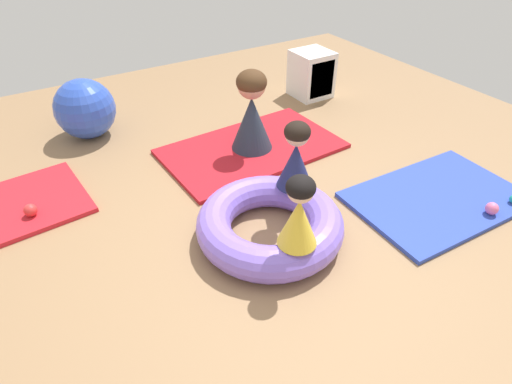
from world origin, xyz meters
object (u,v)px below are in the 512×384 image
(inflatable_cushion, at_px, (270,224))
(exercise_ball_large, at_px, (85,109))
(child_in_yellow, at_px, (299,212))
(play_ball_pink, at_px, (492,209))
(child_in_navy, at_px, (296,156))
(play_ball_red, at_px, (30,210))
(storage_cube, at_px, (313,75))
(adult_seated, at_px, (252,112))

(inflatable_cushion, xyz_separation_m, exercise_ball_large, (-0.75, 2.38, 0.18))
(child_in_yellow, bearing_deg, play_ball_pink, 77.80)
(child_in_yellow, xyz_separation_m, child_in_navy, (0.38, 0.56, 0.01))
(child_in_yellow, relative_size, exercise_ball_large, 0.85)
(play_ball_red, bearing_deg, exercise_ball_large, 56.98)
(child_in_yellow, bearing_deg, storage_cube, 140.05)
(play_ball_pink, relative_size, play_ball_red, 1.00)
(child_in_yellow, distance_m, storage_cube, 3.07)
(adult_seated, bearing_deg, child_in_navy, 42.57)
(inflatable_cushion, distance_m, adult_seated, 1.36)
(inflatable_cushion, xyz_separation_m, storage_cube, (1.91, 1.98, 0.15))
(child_in_yellow, distance_m, play_ball_pink, 1.79)
(play_ball_red, xyz_separation_m, exercise_ball_large, (0.77, 1.19, 0.22))
(child_in_yellow, xyz_separation_m, exercise_ball_large, (-0.71, 2.77, -0.21))
(adult_seated, height_order, play_ball_red, adult_seated)
(adult_seated, distance_m, play_ball_pink, 2.26)
(play_ball_red, distance_m, storage_cube, 3.53)
(inflatable_cushion, distance_m, child_in_navy, 0.56)
(inflatable_cushion, relative_size, play_ball_pink, 10.82)
(play_ball_pink, xyz_separation_m, exercise_ball_large, (-2.41, 3.12, 0.22))
(play_ball_pink, bearing_deg, child_in_yellow, 168.22)
(play_ball_pink, height_order, play_ball_red, same)
(inflatable_cushion, height_order, play_ball_red, inflatable_cushion)
(inflatable_cushion, relative_size, child_in_yellow, 2.12)
(child_in_navy, xyz_separation_m, exercise_ball_large, (-1.09, 2.21, -0.22))
(play_ball_pink, distance_m, play_ball_red, 3.72)
(inflatable_cushion, bearing_deg, child_in_navy, 27.06)
(inflatable_cushion, xyz_separation_m, play_ball_pink, (1.66, -0.74, -0.04))
(adult_seated, relative_size, play_ball_red, 7.73)
(child_in_yellow, bearing_deg, inflatable_cushion, 174.38)
(child_in_yellow, relative_size, play_ball_red, 5.09)
(inflatable_cushion, bearing_deg, adult_seated, 64.75)
(child_in_yellow, height_order, storage_cube, child_in_yellow)
(child_in_navy, height_order, adult_seated, adult_seated)
(play_ball_pink, distance_m, exercise_ball_large, 3.95)
(storage_cube, bearing_deg, exercise_ball_large, 171.35)
(inflatable_cushion, height_order, adult_seated, adult_seated)
(exercise_ball_large, bearing_deg, adult_seated, -41.94)
(exercise_ball_large, height_order, storage_cube, exercise_ball_large)
(child_in_navy, height_order, play_ball_red, child_in_navy)
(child_in_navy, distance_m, adult_seated, 1.06)
(play_ball_red, xyz_separation_m, storage_cube, (3.44, 0.79, 0.19))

